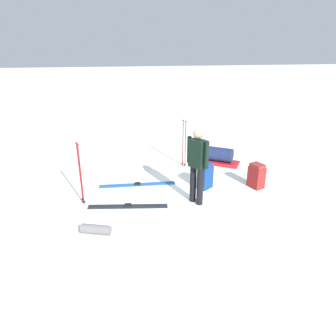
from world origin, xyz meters
TOP-DOWN VIEW (x-y plane):
  - ground_plane at (0.00, 0.00)m, footprint 80.00×80.00m
  - skier_standing at (-0.40, -0.57)m, footprint 0.48×0.38m
  - ski_pair_near at (0.71, 0.66)m, footprint 0.22×1.88m
  - ski_pair_far at (-0.38, 0.94)m, footprint 0.38×1.72m
  - backpack_large_dark at (0.15, -2.20)m, footprint 0.43×0.38m
  - backpack_bright at (0.30, -0.96)m, footprint 0.40×0.42m
  - ski_poles_planted_near at (1.82, -0.74)m, footprint 0.21×0.11m
  - ski_poles_planted_far at (-0.04, 1.90)m, footprint 0.20×0.11m
  - gear_sled at (1.87, -1.72)m, footprint 1.07×1.34m
  - sleeping_mat_rolled at (-1.31, 1.56)m, footprint 0.34×0.58m

SIDE VIEW (x-z plane):
  - ground_plane at x=0.00m, z-range 0.00..0.00m
  - ski_pair_near at x=0.71m, z-range -0.01..0.04m
  - ski_pair_far at x=-0.38m, z-range -0.01..0.04m
  - sleeping_mat_rolled at x=-1.31m, z-range 0.00..0.18m
  - gear_sled at x=1.87m, z-range -0.02..0.47m
  - backpack_large_dark at x=0.15m, z-range -0.01..0.60m
  - backpack_bright at x=0.30m, z-range -0.01..0.63m
  - ski_poles_planted_near at x=1.82m, z-range 0.07..1.41m
  - ski_poles_planted_far at x=-0.04m, z-range 0.07..1.46m
  - skier_standing at x=-0.40m, z-range 0.10..1.80m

